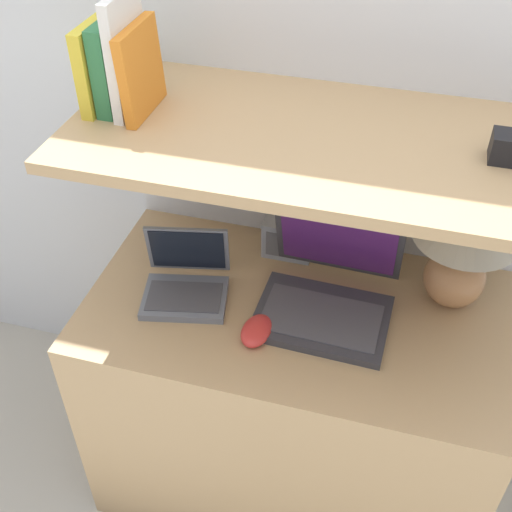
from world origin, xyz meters
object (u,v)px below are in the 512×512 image
Objects in this scene: book_yellow at (96,66)px; computer_mouse at (257,331)px; laptop_large at (328,291)px; book_orange at (141,70)px; router_box at (288,238)px; book_white at (126,55)px; shelf_gadget at (511,148)px; book_green at (112,66)px; laptop_small at (186,282)px; table_lamp at (465,236)px.

computer_mouse is at bearing -23.85° from book_yellow.
laptop_large is 1.71× the size of book_orange.
book_yellow is at bearing -161.96° from router_box.
book_white reaches higher than shelf_gadget.
router_box is at bearing 23.50° from book_orange.
book_yellow is at bearing 180.00° from book_green.
router_box is 0.61m from book_orange.
book_white is (-0.13, 0.09, 0.55)m from laptop_small.
book_yellow is (-0.56, 0.04, 0.50)m from laptop_large.
laptop_small is at bearing -172.75° from shelf_gadget.
book_green is 1.01× the size of book_orange.
book_yellow is at bearing -180.00° from book_white.
book_white is (-0.34, 0.18, 0.57)m from computer_mouse.
router_box is 0.70× the size of book_yellow.
book_yellow is at bearing 156.15° from computer_mouse.
book_yellow is at bearing 175.93° from laptop_large.
shelf_gadget is (0.81, -0.00, -0.10)m from book_white.
computer_mouse is 0.61× the size of book_yellow.
book_yellow is 0.10m from book_orange.
book_orange is at bearing 174.99° from laptop_large.
laptop_large is 2.48× the size of router_box.
table_lamp reaches higher than computer_mouse.
laptop_large is at bearing -5.01° from book_orange.
computer_mouse is (-0.14, -0.14, -0.03)m from laptop_large.
shelf_gadget is at bearing 21.36° from computer_mouse.
shelf_gadget is (0.85, 0.00, -0.07)m from book_green.
table_lamp is at bearing 20.10° from laptop_large.
laptop_large is 0.68m from book_orange.
shelf_gadget is (0.89, 0.00, -0.07)m from book_yellow.
book_orange reaches higher than book_yellow.
table_lamp is 4.24× the size of shelf_gadget.
book_orange is at bearing -156.50° from router_box.
book_yellow reaches higher than shelf_gadget.
laptop_small is 0.82m from shelf_gadget.
book_orange is at bearing 0.00° from book_yellow.
shelf_gadget is (0.68, 0.09, 0.45)m from laptop_small.
book_yellow reaches higher than router_box.
book_yellow is at bearing 180.00° from book_orange.
laptop_small is (-0.36, -0.05, -0.01)m from laptop_large.
table_lamp is 0.35m from laptop_large.
laptop_large reaches higher than router_box.
laptop_small is at bearing -27.79° from book_green.
router_box is 1.73× the size of shelf_gadget.
book_yellow is 0.89m from shelf_gadget.
laptop_small is 0.55m from book_green.
book_orange is (-0.75, -0.07, 0.35)m from table_lamp.
computer_mouse is at bearing -25.88° from book_green.
shelf_gadget is (0.03, -0.07, 0.28)m from table_lamp.
book_orange is at bearing 180.00° from shelf_gadget.
laptop_large is 0.21m from computer_mouse.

